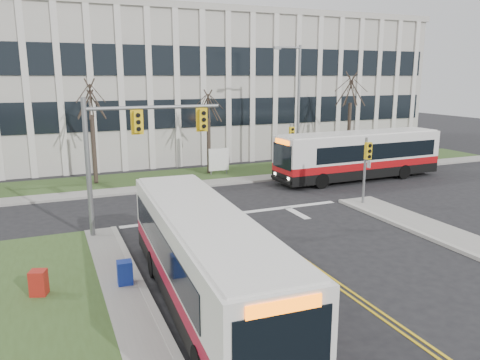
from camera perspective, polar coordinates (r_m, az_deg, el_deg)
name	(u,v)px	position (r m, az deg, el deg)	size (l,w,h in m)	color
ground	(320,273)	(17.74, 9.77, -11.09)	(120.00, 120.00, 0.00)	black
sidewalk_cross	(264,178)	(32.75, 2.92, 0.22)	(44.00, 1.60, 0.14)	#9E9B93
building_lawn	(248,171)	(35.24, 0.94, 1.10)	(44.00, 5.00, 0.12)	#364D21
office_building	(197,87)	(45.78, -5.21, 11.19)	(40.00, 16.00, 12.00)	beige
mast_arm_signal	(126,141)	(21.21, -13.68, 4.61)	(6.11, 0.38, 6.20)	slate
signal_pole_near	(366,161)	(26.48, 15.15, 2.21)	(0.34, 0.39, 3.80)	slate
signal_pole_far	(291,142)	(33.50, 6.22, 4.67)	(0.34, 0.39, 3.80)	slate
streetlight	(296,103)	(34.34, 6.90, 9.36)	(2.15, 0.25, 9.20)	slate
directory_sign	(219,160)	(33.66, -2.61, 2.47)	(1.50, 0.12, 2.00)	slate
tree_left	(91,101)	(31.77, -17.74, 9.19)	(1.80, 1.80, 7.70)	#42352B
tree_mid	(208,107)	(33.70, -3.90, 8.83)	(1.80, 1.80, 6.82)	#42352B
tree_right	(351,91)	(39.06, 13.36, 10.54)	(1.80, 1.80, 8.25)	#42352B
bus_main	(204,261)	(14.60, -4.39, -9.86)	(2.44, 11.27, 3.00)	silver
bus_cross	(359,157)	(33.35, 14.26, 2.79)	(2.63, 12.14, 3.24)	silver
newspaper_box_blue	(125,274)	(16.66, -13.85, -11.12)	(0.50, 0.45, 0.95)	navy
newspaper_box_red	(39,284)	(16.81, -23.32, -11.60)	(0.50, 0.45, 0.95)	#9E1D14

